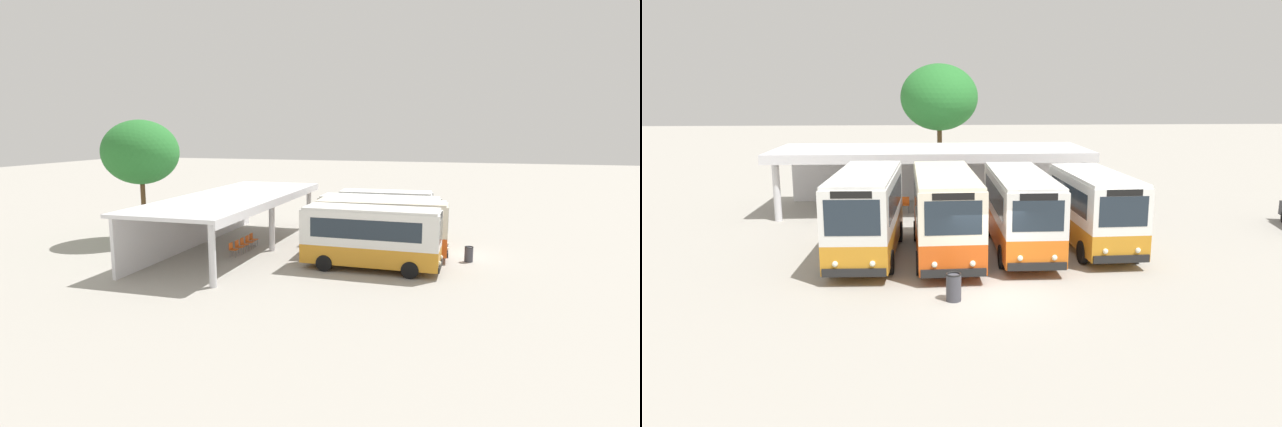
{
  "view_description": "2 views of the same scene",
  "coord_description": "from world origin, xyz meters",
  "views": [
    {
      "loc": [
        -30.85,
        -0.22,
        7.52
      ],
      "look_at": [
        -1.11,
        8.33,
        2.38
      ],
      "focal_mm": 28.47,
      "sensor_mm": 36.0,
      "label": 1
    },
    {
      "loc": [
        -2.05,
        -18.05,
        6.58
      ],
      "look_at": [
        -0.62,
        5.86,
        1.43
      ],
      "focal_mm": 32.7,
      "sensor_mm": 36.0,
      "label": 2
    }
  ],
  "objects": [
    {
      "name": "city_bus_fourth_amber",
      "position": [
        4.82,
        5.16,
        1.77
      ],
      "size": [
        2.52,
        6.75,
        3.2
      ],
      "color": "black",
      "rests_on": "ground"
    },
    {
      "name": "waiting_chair_middle_seat",
      "position": [
        -2.55,
        12.87,
        0.52
      ],
      "size": [
        0.45,
        0.45,
        0.86
      ],
      "color": "slate",
      "rests_on": "ground"
    },
    {
      "name": "ground_plane",
      "position": [
        0.0,
        0.0,
        0.0
      ],
      "size": [
        180.0,
        180.0,
        0.0
      ],
      "primitive_type": "plane",
      "color": "#A39E93"
    },
    {
      "name": "city_bus_second_in_row",
      "position": [
        -1.36,
        4.48,
        1.86
      ],
      "size": [
        2.67,
        7.93,
        3.36
      ],
      "color": "black",
      "rests_on": "ground"
    },
    {
      "name": "waiting_chair_fifth_seat",
      "position": [
        -1.1,
        12.89,
        0.52
      ],
      "size": [
        0.45,
        0.45,
        0.86
      ],
      "color": "slate",
      "rests_on": "ground"
    },
    {
      "name": "litter_bin_apron",
      "position": [
        -1.27,
        -0.61,
        0.46
      ],
      "size": [
        0.49,
        0.49,
        0.9
      ],
      "color": "#3F3F47",
      "rests_on": "ground"
    },
    {
      "name": "waiting_chair_fourth_seat",
      "position": [
        -1.82,
        12.85,
        0.52
      ],
      "size": [
        0.45,
        0.45,
        0.86
      ],
      "color": "slate",
      "rests_on": "ground"
    },
    {
      "name": "city_bus_nearest_orange",
      "position": [
        -4.45,
        4.52,
        1.88
      ],
      "size": [
        2.54,
        7.53,
        3.41
      ],
      "color": "black",
      "rests_on": "ground"
    },
    {
      "name": "roadside_tree_behind_canopy",
      "position": [
        -1.21,
        20.88,
        6.0
      ],
      "size": [
        5.09,
        5.09,
        8.18
      ],
      "color": "brown",
      "rests_on": "ground"
    },
    {
      "name": "terminal_canopy",
      "position": [
        -1.83,
        14.55,
        2.7
      ],
      "size": [
        16.87,
        6.22,
        3.4
      ],
      "color": "silver",
      "rests_on": "ground"
    },
    {
      "name": "city_bus_middle_cream",
      "position": [
        1.73,
        5.09,
        1.78
      ],
      "size": [
        2.31,
        7.96,
        3.21
      ],
      "color": "black",
      "rests_on": "ground"
    },
    {
      "name": "waiting_chair_second_from_end",
      "position": [
        -3.27,
        12.88,
        0.52
      ],
      "size": [
        0.45,
        0.45,
        0.86
      ],
      "color": "slate",
      "rests_on": "ground"
    },
    {
      "name": "waiting_chair_end_by_column",
      "position": [
        -3.99,
        12.93,
        0.52
      ],
      "size": [
        0.45,
        0.45,
        0.86
      ],
      "color": "slate",
      "rests_on": "ground"
    }
  ]
}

